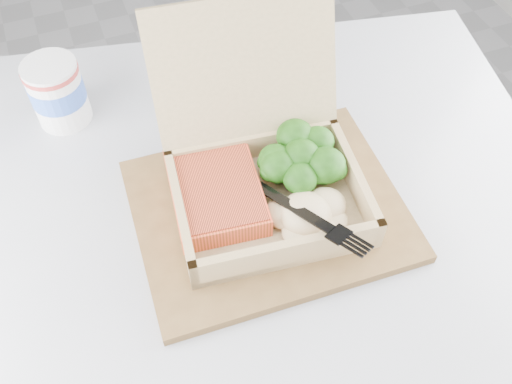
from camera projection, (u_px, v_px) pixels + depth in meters
name	position (u px, v px, depth m)	size (l,w,h in m)	color
cafe_table	(272.00, 294.00, 0.84)	(0.89, 0.89, 0.71)	black
serving_tray	(268.00, 210.00, 0.70)	(0.32, 0.26, 0.01)	brown
takeout_container	(261.00, 158.00, 0.67)	(0.25, 0.26, 0.20)	tan
salmon_fillet	(216.00, 192.00, 0.68)	(0.10, 0.14, 0.03)	#FF5431
broccoli_pile	(301.00, 162.00, 0.70)	(0.11, 0.11, 0.04)	#297219
mashed_potatoes	(306.00, 214.00, 0.65)	(0.10, 0.09, 0.03)	#D0BB86
plastic_fork	(279.00, 195.00, 0.65)	(0.08, 0.16, 0.03)	black
paper_cup	(57.00, 91.00, 0.76)	(0.07, 0.07, 0.09)	silver
receipt	(240.00, 118.00, 0.80)	(0.07, 0.13, 0.00)	white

